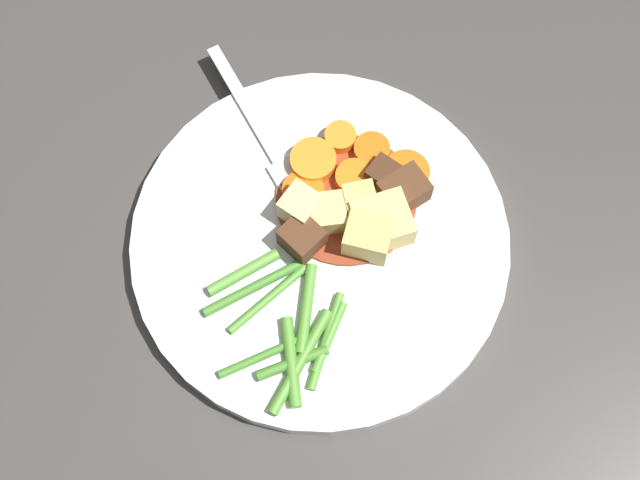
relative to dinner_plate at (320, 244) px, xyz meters
The scene contains 29 objects.
ground_plane 0.01m from the dinner_plate, ahead, with size 3.00×3.00×0.00m, color #423F3D.
dinner_plate is the anchor object (origin of this frame).
stew_sauce 0.04m from the dinner_plate, 11.76° to the right, with size 0.11×0.11×0.00m, color #93381E.
carrot_slice_0 0.04m from the dinner_plate, 38.45° to the left, with size 0.03×0.03×0.01m, color orange.
carrot_slice_1 0.08m from the dinner_plate, 32.20° to the right, with size 0.04×0.04×0.01m, color orange.
carrot_slice_2 0.08m from the dinner_plate, ahead, with size 0.03×0.03×0.01m, color orange.
carrot_slice_3 0.05m from the dinner_plate, 44.32° to the right, with size 0.03×0.03×0.01m, color orange.
carrot_slice_4 0.08m from the dinner_plate, ahead, with size 0.02×0.02×0.01m, color orange.
carrot_slice_5 0.06m from the dinner_plate, 24.41° to the left, with size 0.04×0.04×0.01m, color orange.
carrot_slice_6 0.06m from the dinner_plate, ahead, with size 0.03×0.03×0.01m, color orange.
potato_chunk_0 0.04m from the dinner_plate, 75.22° to the right, with size 0.03×0.03×0.03m, color #DBBC6B.
potato_chunk_1 0.03m from the dinner_plate, 14.04° to the right, with size 0.03×0.03×0.02m, color #E5CC7A.
potato_chunk_2 0.04m from the dinner_plate, 30.92° to the right, with size 0.03×0.02×0.02m, color #DBBC6B.
potato_chunk_3 0.05m from the dinner_plate, 60.06° to the right, with size 0.04×0.04×0.03m, color #E5CC7A.
potato_chunk_4 0.03m from the dinner_plate, 53.80° to the left, with size 0.03×0.03×0.03m, color #EAD68C.
meat_chunk_0 0.07m from the dinner_plate, 41.45° to the right, with size 0.03×0.03×0.02m, color #56331E.
meat_chunk_1 0.02m from the dinner_plate, 120.36° to the left, with size 0.03×0.03×0.02m, color #56331E.
meat_chunk_2 0.07m from the dinner_plate, 25.24° to the right, with size 0.02×0.02×0.02m, color #4C2B19.
green_bean_0 0.10m from the dinner_plate, behind, with size 0.01×0.01×0.06m, color #599E38.
green_bean_1 0.08m from the dinner_plate, 155.56° to the right, with size 0.01×0.01×0.06m, color #599E38.
green_bean_2 0.08m from the dinner_plate, 157.48° to the right, with size 0.01×0.01×0.07m, color #599E38.
green_bean_3 0.06m from the dinner_plate, 160.47° to the left, with size 0.01×0.01×0.07m, color #599E38.
green_bean_4 0.10m from the dinner_plate, 168.97° to the right, with size 0.01×0.01×0.08m, color #599E38.
green_bean_5 0.06m from the dinner_plate, behind, with size 0.01×0.01×0.07m, color #599E38.
green_bean_6 0.06m from the dinner_plate, 147.67° to the left, with size 0.01×0.01×0.08m, color #4C8E33.
green_bean_7 0.10m from the dinner_plate, behind, with size 0.01×0.01×0.07m, color #4C8E33.
green_bean_8 0.10m from the dinner_plate, behind, with size 0.01×0.01×0.05m, color #4C8E33.
green_bean_9 0.06m from the dinner_plate, 135.04° to the left, with size 0.01×0.01×0.06m, color #66AD42.
fork 0.09m from the dinner_plate, 46.47° to the left, with size 0.13×0.14×0.00m.
Camera 1 is at (-0.23, -0.08, 0.67)m, focal length 52.30 mm.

